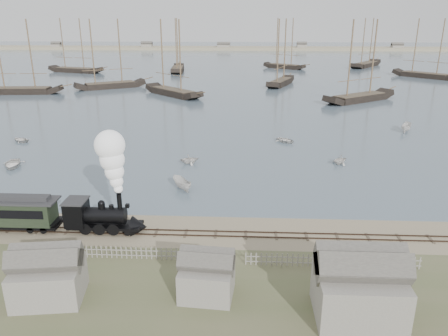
{
  "coord_description": "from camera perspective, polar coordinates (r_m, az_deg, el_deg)",
  "views": [
    {
      "loc": [
        4.76,
        -40.75,
        20.56
      ],
      "look_at": [
        2.32,
        8.07,
        3.5
      ],
      "focal_mm": 35.0,
      "sensor_mm": 36.0,
      "label": 1
    }
  ],
  "objects": [
    {
      "name": "shed_right",
      "position": [
        34.73,
        16.83,
        -18.02
      ],
      "size": [
        6.0,
        5.0,
        5.1
      ],
      "primitive_type": null,
      "color": "gray",
      "rests_on": "ground"
    },
    {
      "name": "shed_mid",
      "position": [
        35.46,
        -2.23,
        -16.22
      ],
      "size": [
        4.0,
        3.5,
        3.6
      ],
      "primitive_type": null,
      "color": "gray",
      "rests_on": "ground"
    },
    {
      "name": "schooner_3",
      "position": [
        139.15,
        7.57,
        14.75
      ],
      "size": [
        10.66,
        18.95,
        20.0
      ],
      "primitive_type": null,
      "rotation": [
        0.0,
        0.0,
        1.21
      ],
      "color": "black",
      "rests_on": "harbor_water"
    },
    {
      "name": "schooner_1",
      "position": [
        136.44,
        -14.93,
        14.21
      ],
      "size": [
        20.38,
        14.65,
        20.0
      ],
      "primitive_type": null,
      "rotation": [
        0.0,
        0.0,
        0.53
      ],
      "color": "black",
      "rests_on": "harbor_water"
    },
    {
      "name": "schooner_5",
      "position": [
        170.94,
        25.2,
        13.97
      ],
      "size": [
        19.75,
        19.2,
        20.0
      ],
      "primitive_type": null,
      "rotation": [
        0.0,
        0.0,
        -0.76
      ],
      "color": "black",
      "rests_on": "harbor_water"
    },
    {
      "name": "beached_dinghy",
      "position": [
        48.41,
        -17.56,
        -6.32
      ],
      "size": [
        4.35,
        4.85,
        0.83
      ],
      "primitive_type": "imported",
      "rotation": [
        0.0,
        0.0,
        1.1
      ],
      "color": "silver",
      "rests_on": "ground"
    },
    {
      "name": "picket_fence_west",
      "position": [
        41.1,
        -13.73,
        -11.39
      ],
      "size": [
        19.0,
        0.1,
        1.2
      ],
      "primitive_type": null,
      "color": "gray",
      "rests_on": "ground"
    },
    {
      "name": "rowboat_2",
      "position": [
        54.59,
        -5.54,
        -2.1
      ],
      "size": [
        3.83,
        3.33,
        1.44
      ],
      "primitive_type": "imported",
      "rotation": [
        0.0,
        0.0,
        3.77
      ],
      "color": "silver",
      "rests_on": "harbor_water"
    },
    {
      "name": "schooner_4",
      "position": [
        116.23,
        17.7,
        13.18
      ],
      "size": [
        20.95,
        17.19,
        20.0
      ],
      "primitive_type": null,
      "rotation": [
        0.0,
        0.0,
        0.63
      ],
      "color": "black",
      "rests_on": "harbor_water"
    },
    {
      "name": "schooner_2",
      "position": [
        120.31,
        -6.83,
        14.1
      ],
      "size": [
        18.58,
        18.81,
        20.0
      ],
      "primitive_type": null,
      "rotation": [
        0.0,
        0.0,
        -0.8
      ],
      "color": "black",
      "rests_on": "harbor_water"
    },
    {
      "name": "rowboat_5",
      "position": [
        88.73,
        22.67,
        4.91
      ],
      "size": [
        4.3,
        3.28,
        1.57
      ],
      "primitive_type": "imported",
      "rotation": [
        0.0,
        0.0,
        2.64
      ],
      "color": "silver",
      "rests_on": "harbor_water"
    },
    {
      "name": "schooner_8",
      "position": [
        185.52,
        8.0,
        15.82
      ],
      "size": [
        17.38,
        13.48,
        20.0
      ],
      "primitive_type": null,
      "rotation": [
        0.0,
        0.0,
        -0.59
      ],
      "color": "black",
      "rests_on": "harbor_water"
    },
    {
      "name": "picket_fence_east",
      "position": [
        39.86,
        13.96,
        -12.45
      ],
      "size": [
        15.0,
        0.1,
        1.2
      ],
      "primitive_type": null,
      "color": "gray",
      "rests_on": "ground"
    },
    {
      "name": "harbor_water",
      "position": [
        211.81,
        1.6,
        13.67
      ],
      "size": [
        600.0,
        336.0,
        0.06
      ],
      "primitive_type": "cube",
      "color": "#495968",
      "rests_on": "ground"
    },
    {
      "name": "rail_track",
      "position": [
        44.11,
        -3.71,
        -8.53
      ],
      "size": [
        120.0,
        1.8,
        0.16
      ],
      "color": "#35251C",
      "rests_on": "ground"
    },
    {
      "name": "far_spit",
      "position": [
        291.52,
        1.98,
        15.18
      ],
      "size": [
        500.0,
        20.0,
        1.8
      ],
      "primitive_type": "cube",
      "color": "tan",
      "rests_on": "ground"
    },
    {
      "name": "ground",
      "position": [
        45.89,
        -3.43,
        -7.41
      ],
      "size": [
        600.0,
        600.0,
        0.0
      ],
      "primitive_type": "plane",
      "color": "tan",
      "rests_on": "ground"
    },
    {
      "name": "schooner_7",
      "position": [
        174.29,
        -6.19,
        15.68
      ],
      "size": [
        6.67,
        21.09,
        20.0
      ],
      "primitive_type": null,
      "rotation": [
        0.0,
        0.0,
        1.66
      ],
      "color": "black",
      "rests_on": "harbor_water"
    },
    {
      "name": "schooner_0",
      "position": [
        134.79,
        -25.44,
        12.98
      ],
      "size": [
        22.27,
        6.99,
        20.0
      ],
      "primitive_type": null,
      "rotation": [
        0.0,
        0.0,
        0.09
      ],
      "color": "black",
      "rests_on": "harbor_water"
    },
    {
      "name": "rowboat_0",
      "position": [
        69.5,
        -25.93,
        0.48
      ],
      "size": [
        5.08,
        4.26,
        0.9
      ],
      "primitive_type": "imported",
      "rotation": [
        0.0,
        0.0,
        0.3
      ],
      "color": "silver",
      "rests_on": "harbor_water"
    },
    {
      "name": "rowboat_6",
      "position": [
        83.21,
        -25.03,
        3.39
      ],
      "size": [
        3.8,
        4.13,
        0.7
      ],
      "primitive_type": "imported",
      "rotation": [
        0.0,
        0.0,
        4.17
      ],
      "color": "silver",
      "rests_on": "harbor_water"
    },
    {
      "name": "rowboat_4",
      "position": [
        65.86,
        14.91,
        1.09
      ],
      "size": [
        3.47,
        3.56,
        1.42
      ],
      "primitive_type": "imported",
      "rotation": [
        0.0,
        0.0,
        5.34
      ],
      "color": "silver",
      "rests_on": "harbor_water"
    },
    {
      "name": "rowboat_3",
      "position": [
        75.71,
        8.05,
        3.63
      ],
      "size": [
        4.3,
        4.32,
        0.74
      ],
      "primitive_type": "imported",
      "rotation": [
        0.0,
        0.0,
        0.8
      ],
      "color": "silver",
      "rests_on": "harbor_water"
    },
    {
      "name": "schooner_6",
      "position": [
        180.31,
        -19.11,
        14.89
      ],
      "size": [
        22.99,
        11.41,
        20.0
      ],
      "primitive_type": null,
      "rotation": [
        0.0,
        0.0,
        -0.29
      ],
      "color": "black",
      "rests_on": "harbor_water"
    },
    {
      "name": "shed_left",
      "position": [
        37.56,
        -21.66,
        -15.5
      ],
      "size": [
        5.0,
        4.0,
        4.1
      ],
      "primitive_type": null,
      "color": "gray",
      "rests_on": "ground"
    },
    {
      "name": "rowboat_1",
      "position": [
        64.04,
        -4.55,
        1.2
      ],
      "size": [
        3.11,
        3.37,
        1.46
      ],
      "primitive_type": "imported",
      "rotation": [
        0.0,
        0.0,
        1.87
      ],
      "color": "silver",
      "rests_on": "harbor_water"
    },
    {
      "name": "schooner_9",
      "position": [
        200.26,
        18.27,
        15.31
      ],
      "size": [
        18.55,
        23.31,
        20.0
      ],
      "primitive_type": null,
      "rotation": [
        0.0,
        0.0,
        0.97
      ],
      "color": "black",
      "rests_on": "harbor_water"
    },
    {
      "name": "locomotive",
      "position": [
        43.87,
        -14.63,
        -2.7
      ],
      "size": [
        8.08,
        3.02,
        10.07
      ],
      "color": "black",
      "rests_on": "ground"
    }
  ]
}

